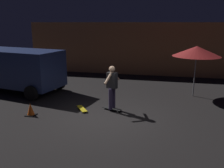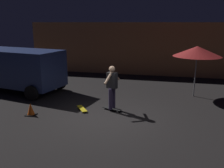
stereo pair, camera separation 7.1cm
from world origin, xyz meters
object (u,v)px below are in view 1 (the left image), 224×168
skateboard_spare (82,109)px  skater (112,84)px  parked_van (16,68)px  traffic_cone (31,110)px  patio_umbrella (197,51)px  skateboard_ridden (112,109)px

skateboard_spare → skater: skater is taller
skater → parked_van: bearing=161.7°
skater → traffic_cone: bearing=-157.1°
parked_van → skater: size_ratio=2.92×
patio_umbrella → traffic_cone: size_ratio=5.00×
skateboard_ridden → traffic_cone: (-2.78, -1.17, 0.16)m
skateboard_spare → traffic_cone: bearing=-150.4°
skater → skateboard_ridden: bearing=-90.0°
skateboard_spare → patio_umbrella: bearing=33.3°
parked_van → patio_umbrella: size_ratio=2.12×
skateboard_ridden → traffic_cone: bearing=-157.1°
parked_van → skateboard_spare: parked_van is taller
skater → traffic_cone: (-2.78, -1.17, -0.83)m
skateboard_spare → skater: size_ratio=0.44×
skateboard_ridden → skateboard_spare: same height
skater → patio_umbrella: bearing=39.1°
parked_van → traffic_cone: 3.90m
parked_van → traffic_cone: bearing=-50.0°
skateboard_spare → traffic_cone: (-1.64, -0.93, 0.16)m
patio_umbrella → skateboard_spare: 5.62m
skateboard_ridden → patio_umbrella: bearing=39.1°
skater → traffic_cone: size_ratio=3.63×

